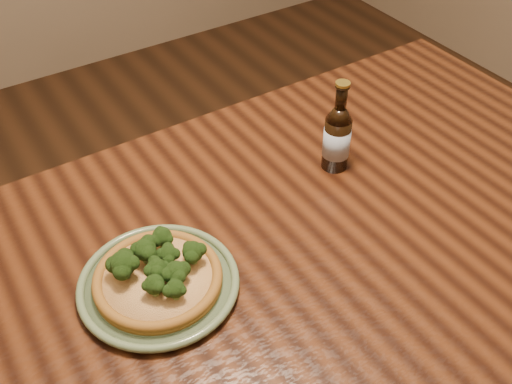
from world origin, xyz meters
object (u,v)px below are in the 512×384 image
plate (159,284)px  pizza (158,275)px  table (270,294)px  beer_bottle (337,137)px

plate → pizza: (0.00, 0.00, 0.02)m
table → pizza: size_ratio=7.54×
plate → pizza: size_ratio=1.26×
plate → beer_bottle: size_ratio=1.35×
pizza → beer_bottle: size_ratio=1.08×
beer_bottle → table: bearing=-134.4°
plate → table: bearing=-14.2°
table → beer_bottle: beer_bottle is taller
table → plate: plate is taller
pizza → plate: bearing=-134.4°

